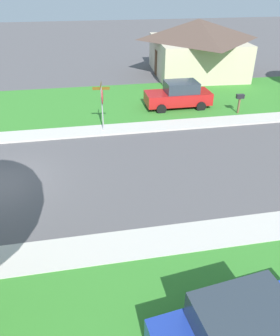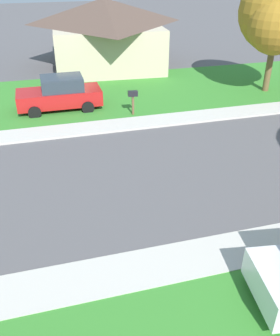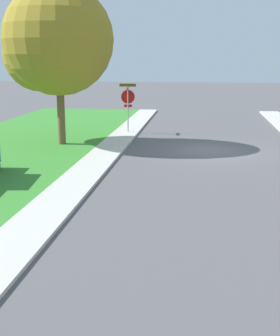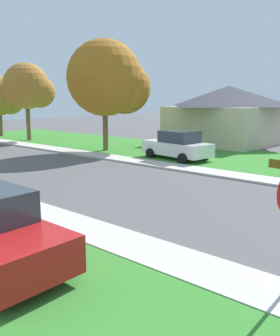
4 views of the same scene
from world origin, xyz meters
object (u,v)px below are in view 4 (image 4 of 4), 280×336
object	(u,v)px
tree_across_left	(2,97)
house_right_setback	(228,114)
car_white_behind_trees	(177,145)
tree_sidewalk_near	(30,88)
tree_sidewalk_far	(110,81)

from	to	relation	value
tree_across_left	house_right_setback	distance (m)	20.86
car_white_behind_trees	tree_sidewalk_near	bearing A→B (deg)	90.16
tree_sidewalk_near	tree_sidewalk_far	xyz separation A→B (m)	(0.07, -9.52, 0.31)
tree_across_left	house_right_setback	size ratio (longest dim) A/B	0.62
house_right_setback	car_white_behind_trees	bearing A→B (deg)	-169.85
car_white_behind_trees	house_right_setback	world-z (taller)	house_right_setback
tree_sidewalk_far	house_right_setback	size ratio (longest dim) A/B	0.82
tree_sidewalk_near	tree_sidewalk_far	world-z (taller)	tree_sidewalk_far
car_white_behind_trees	tree_sidewalk_far	xyz separation A→B (m)	(0.03, 5.69, 3.93)
tree_sidewalk_far	house_right_setback	bearing A→B (deg)	-23.45
car_white_behind_trees	tree_across_left	xyz separation A→B (m)	(0.21, 20.39, 2.84)
tree_sidewalk_near	tree_sidewalk_far	distance (m)	9.53
car_white_behind_trees	house_right_setback	bearing A→B (deg)	10.15
tree_sidewalk_near	tree_across_left	distance (m)	5.25
car_white_behind_trees	tree_across_left	size ratio (longest dim) A/B	0.80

